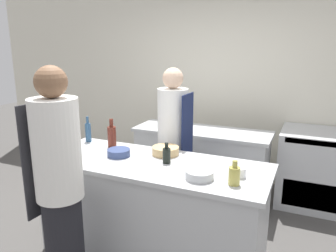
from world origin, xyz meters
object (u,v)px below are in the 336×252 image
at_px(chef_at_prep_near, 60,187).
at_px(bowl_prep_small, 166,151).
at_px(bottle_vinegar, 167,155).
at_px(bowl_mixing_large, 119,153).
at_px(bottle_cooking_oil, 234,175).
at_px(bowl_ceramic_blue, 200,175).
at_px(bottle_olive_oil, 88,132).
at_px(cup, 240,173).
at_px(oven_range, 318,169).
at_px(chef_at_stove, 173,146).
at_px(bottle_wine, 112,136).

distance_m(chef_at_prep_near, bowl_prep_small, 1.06).
height_order(bottle_vinegar, bowl_mixing_large, bottle_vinegar).
bearing_deg(chef_at_prep_near, bottle_cooking_oil, -61.81).
relative_size(bowl_prep_small, bowl_ceramic_blue, 1.15).
bearing_deg(bottle_vinegar, bowl_ceramic_blue, -29.50).
bearing_deg(bottle_cooking_oil, bowl_prep_small, 150.99).
xyz_separation_m(bottle_olive_oil, bowl_mixing_large, (0.55, -0.27, -0.08)).
xyz_separation_m(bottle_olive_oil, cup, (1.70, -0.31, -0.07)).
relative_size(oven_range, bowl_mixing_large, 4.34).
height_order(bowl_prep_small, bowl_ceramic_blue, bowl_prep_small).
relative_size(chef_at_prep_near, cup, 20.49).
height_order(bowl_prep_small, cup, same).
bearing_deg(chef_at_stove, cup, 52.81).
height_order(bottle_wine, bottle_cooking_oil, bottle_wine).
bearing_deg(bowl_mixing_large, bowl_ceramic_blue, -12.99).
relative_size(oven_range, bottle_vinegar, 4.99).
bearing_deg(chef_at_stove, bottle_vinegar, 18.60).
distance_m(bottle_wine, bowl_ceramic_blue, 1.16).
bearing_deg(bottle_vinegar, oven_range, 52.91).
distance_m(oven_range, chef_at_prep_near, 3.06).
bearing_deg(bottle_olive_oil, chef_at_prep_near, -63.34).
relative_size(chef_at_stove, bottle_wine, 5.84).
bearing_deg(bottle_wine, bottle_cooking_oil, -17.06).
bearing_deg(oven_range, bowl_mixing_large, -136.03).
relative_size(chef_at_prep_near, bottle_cooking_oil, 9.50).
height_order(bottle_olive_oil, cup, bottle_olive_oil).
distance_m(bowl_mixing_large, bowl_prep_small, 0.44).
distance_m(oven_range, chef_at_stove, 1.85).
xyz_separation_m(chef_at_prep_near, chef_at_stove, (0.33, 1.37, -0.05)).
bearing_deg(bowl_prep_small, bottle_olive_oil, 176.76).
height_order(chef_at_stove, bottle_olive_oil, chef_at_stove).
bearing_deg(bottle_vinegar, chef_at_stove, 108.09).
bearing_deg(chef_at_stove, bottle_wine, -50.09).
distance_m(chef_at_prep_near, bottle_cooking_oil, 1.30).
height_order(oven_range, bowl_ceramic_blue, bowl_ceramic_blue).
bearing_deg(bottle_wine, bowl_ceramic_blue, -21.03).
distance_m(chef_at_prep_near, bowl_mixing_large, 0.75).
height_order(chef_at_stove, cup, chef_at_stove).
bearing_deg(oven_range, bowl_ceramic_blue, -115.18).
xyz_separation_m(bottle_vinegar, cup, (0.66, -0.05, -0.04)).
height_order(bottle_vinegar, bottle_wine, bottle_wine).
height_order(chef_at_stove, bowl_mixing_large, chef_at_stove).
height_order(chef_at_prep_near, bowl_ceramic_blue, chef_at_prep_near).
distance_m(bottle_olive_oil, bowl_mixing_large, 0.62).
height_order(chef_at_prep_near, chef_at_stove, chef_at_prep_near).
height_order(oven_range, chef_at_stove, chef_at_stove).
height_order(bowl_mixing_large, bowl_prep_small, bowl_prep_small).
height_order(chef_at_prep_near, bottle_vinegar, chef_at_prep_near).
xyz_separation_m(bottle_olive_oil, bottle_cooking_oil, (1.68, -0.47, -0.03)).
bearing_deg(bowl_ceramic_blue, bottle_vinegar, 150.50).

